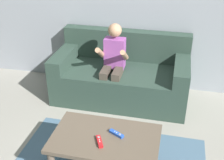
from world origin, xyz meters
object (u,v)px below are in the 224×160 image
object	(u,v)px
couch	(122,76)
person_seated_on_couch	(113,61)
game_remote_red_near_edge	(99,141)
game_remote_blue_center	(116,134)
coffee_table	(105,143)

from	to	relation	value
couch	person_seated_on_couch	xyz separation A→B (m)	(-0.07, -0.18, 0.28)
person_seated_on_couch	game_remote_red_near_edge	distance (m)	1.29
game_remote_red_near_edge	game_remote_blue_center	xyz separation A→B (m)	(0.11, 0.13, 0.00)
person_seated_on_couch	coffee_table	world-z (taller)	person_seated_on_couch
couch	game_remote_blue_center	world-z (taller)	couch
couch	coffee_table	xyz separation A→B (m)	(0.14, -1.36, 0.07)
game_remote_red_near_edge	game_remote_blue_center	bearing A→B (deg)	48.65
game_remote_red_near_edge	person_seated_on_couch	bearing A→B (deg)	97.99
person_seated_on_couch	game_remote_red_near_edge	bearing A→B (deg)	-82.01
coffee_table	game_remote_red_near_edge	size ratio (longest dim) A/B	6.40
person_seated_on_couch	game_remote_blue_center	size ratio (longest dim) A/B	7.12
coffee_table	game_remote_red_near_edge	bearing A→B (deg)	-109.63
person_seated_on_couch	game_remote_blue_center	world-z (taller)	person_seated_on_couch
couch	coffee_table	world-z (taller)	couch
game_remote_blue_center	couch	bearing A→B (deg)	99.49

